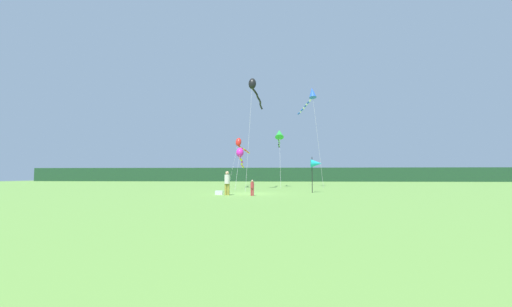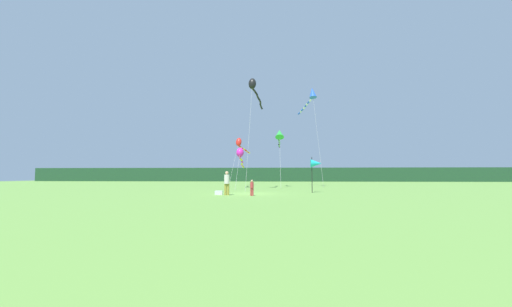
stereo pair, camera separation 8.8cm
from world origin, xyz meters
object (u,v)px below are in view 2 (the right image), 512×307
(banner_flag_pole, at_px, (316,164))
(kite_green, at_px, (279,135))
(cooler_box, at_px, (219,193))
(kite_magenta, at_px, (240,154))
(kite_red, at_px, (240,144))
(person_child, at_px, (252,187))
(kite_black, at_px, (254,88))
(kite_blue, at_px, (311,95))
(person_adult, at_px, (227,182))

(banner_flag_pole, bearing_deg, kite_green, 104.21)
(cooler_box, distance_m, kite_magenta, 13.12)
(kite_green, height_order, kite_red, kite_green)
(person_child, height_order, kite_black, kite_black)
(kite_green, bearing_deg, cooler_box, -106.56)
(banner_flag_pole, bearing_deg, person_child, -141.25)
(kite_green, xyz_separation_m, kite_blue, (3.93, 0.01, 4.86))
(person_child, bearing_deg, kite_blue, 69.71)
(kite_blue, xyz_separation_m, kite_red, (-9.32, 3.77, -5.54))
(person_adult, height_order, banner_flag_pole, banner_flag_pole)
(person_adult, relative_size, banner_flag_pole, 0.59)
(cooler_box, relative_size, kite_black, 0.05)
(kite_magenta, distance_m, kite_red, 6.73)
(person_child, height_order, banner_flag_pole, banner_flag_pole)
(cooler_box, height_order, kite_black, kite_black)
(person_adult, height_order, cooler_box, person_adult)
(kite_magenta, relative_size, kite_black, 0.81)
(kite_green, bearing_deg, kite_red, 144.96)
(cooler_box, distance_m, kite_blue, 20.64)
(person_adult, xyz_separation_m, kite_blue, (7.80, 15.55, 10.28))
(banner_flag_pole, xyz_separation_m, kite_green, (-3.03, 11.95, 3.98))
(kite_red, bearing_deg, person_adult, -85.48)
(person_child, xyz_separation_m, kite_red, (-3.41, 19.75, 5.09))
(person_child, bearing_deg, person_adult, 167.15)
(cooler_box, distance_m, kite_black, 13.66)
(kite_magenta, bearing_deg, cooler_box, -90.07)
(kite_magenta, bearing_deg, kite_blue, 17.32)
(kite_blue, bearing_deg, cooler_box, -119.04)
(person_adult, distance_m, cooler_box, 1.10)
(person_child, relative_size, kite_black, 0.10)
(person_child, xyz_separation_m, kite_blue, (5.91, 15.98, 10.63))
(person_adult, height_order, kite_blue, kite_blue)
(person_child, bearing_deg, banner_flag_pole, 38.75)
(kite_green, height_order, kite_blue, kite_blue)
(banner_flag_pole, distance_m, kite_red, 18.15)
(kite_green, xyz_separation_m, kite_magenta, (-4.50, -2.61, -2.56))
(kite_green, bearing_deg, person_child, -97.07)
(person_adult, bearing_deg, kite_magenta, 92.82)
(person_child, bearing_deg, kite_magenta, 100.69)
(banner_flag_pole, distance_m, kite_magenta, 12.08)
(person_adult, xyz_separation_m, cooler_box, (-0.65, 0.34, -0.82))
(person_child, xyz_separation_m, kite_black, (-0.64, 9.52, 9.84))
(banner_flag_pole, bearing_deg, cooler_box, -156.68)
(kite_green, height_order, kite_magenta, kite_green)
(kite_green, bearing_deg, person_adult, -103.98)
(person_child, bearing_deg, kite_red, 99.80)
(kite_magenta, height_order, kite_red, kite_red)
(kite_black, bearing_deg, kite_red, 105.19)
(kite_green, distance_m, kite_blue, 6.25)
(person_adult, relative_size, person_child, 1.55)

